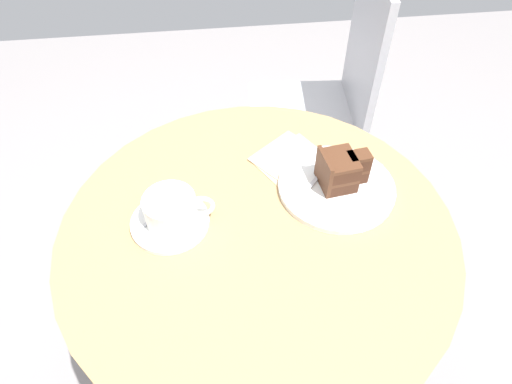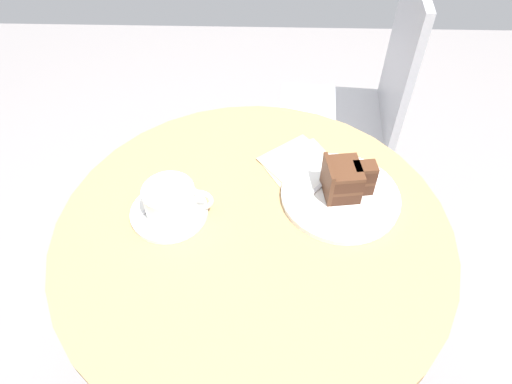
% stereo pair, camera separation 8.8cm
% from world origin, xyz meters
% --- Properties ---
extents(ground_plane, '(4.40, 4.40, 0.01)m').
position_xyz_m(ground_plane, '(0.00, 0.00, -0.01)').
color(ground_plane, gray).
rests_on(ground_plane, ground).
extents(cafe_table, '(0.76, 0.76, 0.75)m').
position_xyz_m(cafe_table, '(0.00, 0.00, 0.62)').
color(cafe_table, '#A37F51').
rests_on(cafe_table, ground).
extents(saucer, '(0.15, 0.15, 0.01)m').
position_xyz_m(saucer, '(-0.17, 0.03, 0.75)').
color(saucer, white).
rests_on(saucer, cafe_table).
extents(coffee_cup, '(0.13, 0.10, 0.06)m').
position_xyz_m(coffee_cup, '(-0.16, 0.03, 0.79)').
color(coffee_cup, white).
rests_on(coffee_cup, saucer).
extents(teaspoon, '(0.06, 0.08, 0.00)m').
position_xyz_m(teaspoon, '(-0.18, 0.07, 0.76)').
color(teaspoon, silver).
rests_on(teaspoon, saucer).
extents(cake_plate, '(0.24, 0.24, 0.01)m').
position_xyz_m(cake_plate, '(0.17, 0.08, 0.75)').
color(cake_plate, white).
rests_on(cake_plate, cafe_table).
extents(cake_slice, '(0.10, 0.08, 0.08)m').
position_xyz_m(cake_slice, '(0.18, 0.09, 0.80)').
color(cake_slice, '#422619').
rests_on(cake_slice, cake_plate).
extents(fork, '(0.10, 0.11, 0.00)m').
position_xyz_m(fork, '(0.16, 0.13, 0.76)').
color(fork, silver).
rests_on(fork, cake_plate).
extents(napkin, '(0.20, 0.21, 0.00)m').
position_xyz_m(napkin, '(0.10, 0.17, 0.75)').
color(napkin, tan).
rests_on(napkin, cafe_table).
extents(cafe_chair, '(0.41, 0.41, 0.92)m').
position_xyz_m(cafe_chair, '(0.35, 0.72, 0.53)').
color(cafe_chair, '#BCBCC1').
rests_on(cafe_chair, ground).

